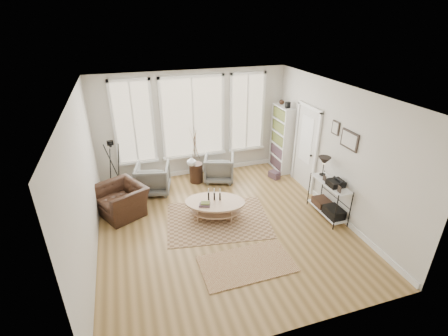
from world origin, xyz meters
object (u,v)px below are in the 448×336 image
object	(u,v)px
armchair_left	(153,178)
coffee_table	(215,205)
low_shelf	(329,195)
accent_chair	(121,200)
side_table	(196,157)
armchair_right	(219,168)
bookcase	(282,139)

from	to	relation	value
armchair_left	coffee_table	bearing A→B (deg)	139.14
low_shelf	armchair_left	bearing A→B (deg)	148.10
coffee_table	accent_chair	distance (m)	2.15
side_table	armchair_right	bearing A→B (deg)	-8.51
side_table	accent_chair	xyz separation A→B (m)	(-1.97, -0.99, -0.38)
bookcase	side_table	world-z (taller)	bookcase
low_shelf	coffee_table	distance (m)	2.56
armchair_left	side_table	size ratio (longest dim) A/B	0.56
low_shelf	armchair_right	xyz separation A→B (m)	(-1.85, 2.39, -0.15)
armchair_right	low_shelf	bearing A→B (deg)	146.73
bookcase	low_shelf	xyz separation A→B (m)	(-0.06, -2.52, -0.44)
bookcase	coffee_table	xyz separation A→B (m)	(-2.52, -1.85, -0.63)
bookcase	armchair_right	size ratio (longest dim) A/B	2.58
armchair_right	accent_chair	world-z (taller)	armchair_right
coffee_table	bookcase	bearing A→B (deg)	36.26
coffee_table	accent_chair	xyz separation A→B (m)	(-1.98, 0.83, 0.02)
armchair_left	accent_chair	xyz separation A→B (m)	(-0.80, -0.77, -0.04)
accent_chair	side_table	bearing A→B (deg)	88.46
armchair_right	armchair_left	bearing A→B (deg)	22.99
low_shelf	armchair_left	size ratio (longest dim) A/B	1.55
bookcase	armchair_right	xyz separation A→B (m)	(-1.90, -0.13, -0.59)
bookcase	armchair_left	world-z (taller)	bookcase
side_table	accent_chair	world-z (taller)	side_table
bookcase	armchair_right	world-z (taller)	bookcase
armchair_left	low_shelf	bearing A→B (deg)	160.87
bookcase	armchair_left	xyz separation A→B (m)	(-3.70, -0.25, -0.57)
low_shelf	side_table	bearing A→B (deg)	134.84
coffee_table	armchair_left	xyz separation A→B (m)	(-1.18, 1.60, 0.05)
side_table	accent_chair	bearing A→B (deg)	-153.47
armchair_right	accent_chair	distance (m)	2.75
low_shelf	armchair_right	distance (m)	3.02
low_shelf	side_table	world-z (taller)	side_table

